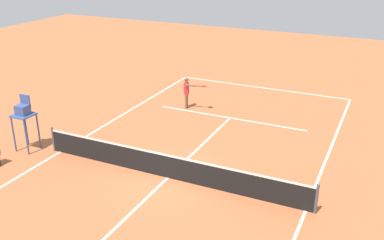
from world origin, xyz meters
name	(u,v)px	position (x,y,z in m)	size (l,w,h in m)	color
ground_plane	(168,178)	(0.00, 0.00, 0.00)	(60.00, 60.00, 0.00)	#B76038
court_lines	(168,178)	(0.00, 0.00, 0.00)	(10.39, 24.25, 0.01)	white
tennis_net	(168,166)	(0.00, 0.00, 0.50)	(10.99, 0.10, 1.07)	#4C4C51
player_serving	(187,90)	(2.56, -7.01, 1.00)	(1.31, 0.45, 1.68)	brown
tennis_ball	(187,117)	(1.97, -5.68, 0.03)	(0.07, 0.07, 0.07)	#CCE033
umpire_chair	(24,114)	(6.52, 0.38, 1.61)	(0.80, 0.80, 2.41)	#38518C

